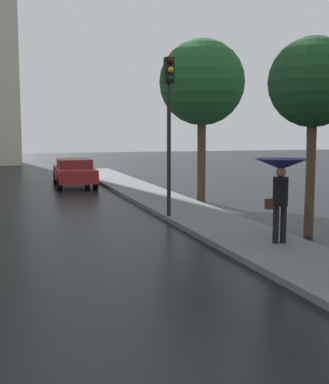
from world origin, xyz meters
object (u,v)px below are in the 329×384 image
(pedestrian_with_umbrella_far, at_px, (281,174))
(street_tree_mid, at_px, (202,83))
(traffic_light, at_px, (169,108))
(street_tree_far, at_px, (313,84))
(car_red_near_kerb, at_px, (74,172))

(pedestrian_with_umbrella_far, relative_size, street_tree_mid, 0.32)
(traffic_light, height_order, street_tree_mid, street_tree_mid)
(traffic_light, distance_m, street_tree_far, 4.27)
(car_red_near_kerb, bearing_deg, pedestrian_with_umbrella_far, -77.72)
(street_tree_mid, xyz_separation_m, street_tree_far, (0.33, -6.86, -0.60))
(traffic_light, bearing_deg, car_red_near_kerb, 98.07)
(car_red_near_kerb, relative_size, traffic_light, 0.94)
(traffic_light, relative_size, street_tree_mid, 0.77)
(traffic_light, height_order, street_tree_far, street_tree_far)
(street_tree_mid, bearing_deg, traffic_light, -123.92)
(car_red_near_kerb, height_order, pedestrian_with_umbrella_far, pedestrian_with_umbrella_far)
(car_red_near_kerb, distance_m, street_tree_far, 14.69)
(street_tree_far, bearing_deg, street_tree_mid, 92.74)
(pedestrian_with_umbrella_far, relative_size, traffic_light, 0.41)
(car_red_near_kerb, distance_m, pedestrian_with_umbrella_far, 15.14)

